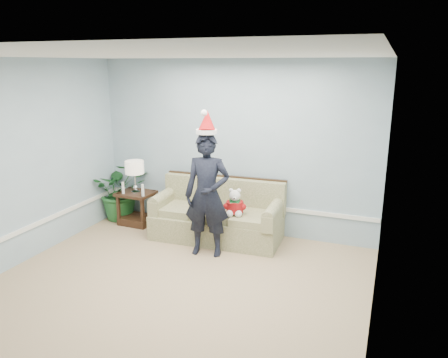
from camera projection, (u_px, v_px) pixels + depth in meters
room_shell at (151, 190)px, 4.54m from camera, size 4.54×5.04×2.74m
wainscot_trim at (125, 220)px, 6.25m from camera, size 4.49×4.99×0.06m
sofa at (218, 217)px, 6.72m from camera, size 1.99×0.92×0.92m
side_table at (137, 211)px, 7.33m from camera, size 0.59×0.50×0.55m
table_lamp at (135, 169)px, 7.08m from camera, size 0.30×0.30×0.54m
candle_pair at (133, 189)px, 7.06m from camera, size 0.42×0.05×0.20m
houseplant at (121, 190)px, 7.51m from camera, size 1.22×1.20×1.02m
man at (207, 195)px, 6.01m from camera, size 0.69×0.52×1.73m
santa_hat at (207, 123)px, 5.77m from camera, size 0.35×0.38×0.33m
teddy_bear at (235, 205)px, 6.34m from camera, size 0.30×0.31×0.40m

